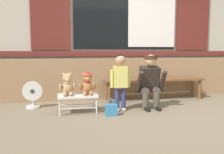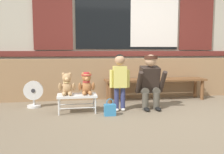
{
  "view_description": "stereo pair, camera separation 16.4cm",
  "coord_description": "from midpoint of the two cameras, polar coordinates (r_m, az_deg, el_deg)",
  "views": [
    {
      "loc": [
        -1.48,
        -3.6,
        1.01
      ],
      "look_at": [
        -0.6,
        0.56,
        0.55
      ],
      "focal_mm": 38.6,
      "sensor_mm": 36.0,
      "label": 1
    },
    {
      "loc": [
        -1.32,
        -3.63,
        1.01
      ],
      "look_at": [
        -0.6,
        0.56,
        0.55
      ],
      "focal_mm": 38.6,
      "sensor_mm": 36.0,
      "label": 2
    }
  ],
  "objects": [
    {
      "name": "small_display_bench",
      "position": [
        4.0,
        -9.31,
        -4.63
      ],
      "size": [
        0.64,
        0.36,
        0.3
      ],
      "color": "silver",
      "rests_on": "ground"
    },
    {
      "name": "child_standing",
      "position": [
        4.03,
        0.82,
        0.22
      ],
      "size": [
        0.35,
        0.18,
        0.96
      ],
      "color": "navy",
      "rests_on": "ground"
    },
    {
      "name": "adult_crouching",
      "position": [
        4.25,
        7.92,
        -1.04
      ],
      "size": [
        0.5,
        0.49,
        0.95
      ],
      "color": "#4C473D",
      "rests_on": "ground"
    },
    {
      "name": "floor_fan",
      "position": [
        4.51,
        -19.29,
        -4.02
      ],
      "size": [
        0.34,
        0.24,
        0.48
      ],
      "color": "silver",
      "rests_on": "ground"
    },
    {
      "name": "teddy_bear_with_hat",
      "position": [
        3.98,
        -7.06,
        -1.64
      ],
      "size": [
        0.28,
        0.27,
        0.36
      ],
      "color": "#A86B3D",
      "rests_on": "small_display_bench"
    },
    {
      "name": "shop_facade",
      "position": [
        5.79,
        2.23,
        13.66
      ],
      "size": [
        8.36,
        0.26,
        3.51
      ],
      "color": "#B7B2A3",
      "rests_on": "ground"
    },
    {
      "name": "ground_plane",
      "position": [
        4.01,
        8.99,
        -8.49
      ],
      "size": [
        60.0,
        60.0,
        0.0
      ],
      "primitive_type": "plane",
      "color": "#756651"
    },
    {
      "name": "teddy_bear_plain",
      "position": [
        3.97,
        -11.67,
        -1.88
      ],
      "size": [
        0.28,
        0.26,
        0.36
      ],
      "color": "tan",
      "rests_on": "small_display_bench"
    },
    {
      "name": "brick_low_wall",
      "position": [
        5.27,
        3.52,
        -0.21
      ],
      "size": [
        8.19,
        0.25,
        0.85
      ],
      "primitive_type": "cube",
      "color": "#997551",
      "rests_on": "ground"
    },
    {
      "name": "wooden_bench_long",
      "position": [
        5.06,
        8.99,
        -1.14
      ],
      "size": [
        2.1,
        0.4,
        0.44
      ],
      "color": "brown",
      "rests_on": "ground"
    },
    {
      "name": "handbag_on_ground",
      "position": [
        3.81,
        -1.42,
        -7.72
      ],
      "size": [
        0.18,
        0.11,
        0.27
      ],
      "color": "teal",
      "rests_on": "ground"
    }
  ]
}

